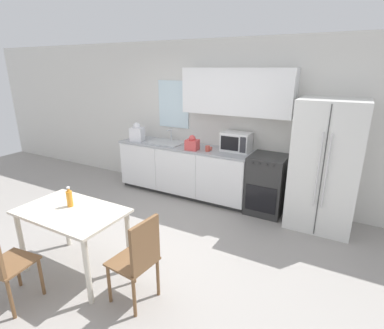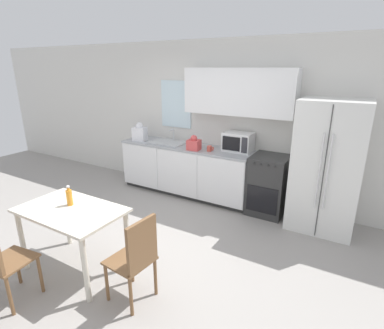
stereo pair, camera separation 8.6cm
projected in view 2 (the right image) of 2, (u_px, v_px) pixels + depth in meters
name	position (u px, v px, depth m)	size (l,w,h in m)	color
ground_plane	(151.00, 247.00, 3.91)	(12.00, 12.00, 0.00)	gray
wall_back	(224.00, 116.00, 5.13)	(12.00, 0.38, 2.70)	silver
kitchen_counter	(186.00, 170.00, 5.47)	(2.50, 0.63, 0.92)	#333333
oven_range	(268.00, 185.00, 4.74)	(0.56, 0.62, 0.94)	#2D2D2D
refrigerator	(327.00, 167.00, 4.16)	(0.88, 0.75, 1.85)	silver
kitchen_sink	(168.00, 142.00, 5.52)	(0.65, 0.45, 0.23)	#B7BABC
microwave	(238.00, 142.00, 4.92)	(0.47, 0.33, 0.31)	silver
coffee_mug	(210.00, 149.00, 4.95)	(0.11, 0.08, 0.09)	#BF4C3F
grocery_bag_0	(140.00, 133.00, 5.65)	(0.27, 0.25, 0.35)	white
grocery_bag_1	(194.00, 144.00, 5.02)	(0.22, 0.19, 0.25)	#D14C4C
dining_table	(72.00, 218.00, 3.32)	(1.17, 0.72, 0.77)	beige
dining_chair_side	(137.00, 255.00, 2.86)	(0.43, 0.43, 0.93)	brown
drink_bottle	(69.00, 197.00, 3.35)	(0.07, 0.07, 0.23)	orange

